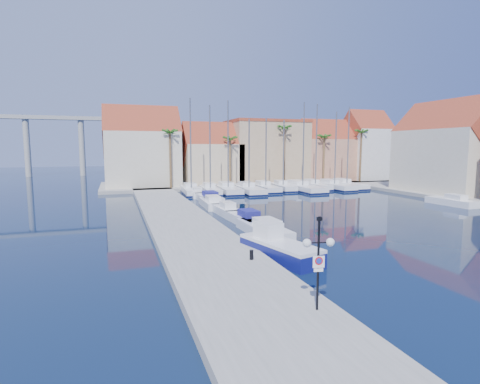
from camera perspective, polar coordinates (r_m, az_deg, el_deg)
name	(u,v)px	position (r m, az deg, el deg)	size (l,w,h in m)	color
ground	(369,263)	(24.47, 19.11, -10.14)	(260.00, 260.00, 0.00)	black
quay_west	(183,225)	(33.10, -8.61, -4.98)	(6.00, 77.00, 0.50)	gray
shore_north	(251,183)	(71.13, 1.70, 1.40)	(54.00, 16.00, 0.50)	gray
lamp_post	(319,249)	(15.20, 11.88, -8.52)	(1.28, 0.52, 3.81)	black
bollard	(251,255)	(22.00, 1.76, -9.54)	(0.23, 0.23, 0.56)	black
fishing_boat	(278,247)	(24.02, 5.82, -8.34)	(3.49, 6.42, 2.14)	navy
motorboat_west_0	(264,229)	(30.14, 3.65, -5.59)	(2.42, 6.99, 1.40)	white
motorboat_west_1	(246,219)	(34.19, 0.99, -4.08)	(2.35, 6.29, 1.40)	white
motorboat_west_2	(226,210)	(39.02, -2.10, -2.72)	(1.92, 5.47, 1.40)	white
motorboat_west_3	(212,203)	(44.07, -4.27, -1.63)	(2.42, 6.63, 1.40)	white
motorboat_west_4	(209,198)	(48.46, -4.76, -0.86)	(2.42, 6.98, 1.40)	white
motorboat_west_5	(197,193)	(53.35, -6.58, -0.18)	(2.00, 5.22, 1.40)	white
motorboat_east_1	(452,201)	(51.92, 29.58, -1.22)	(2.25, 6.15, 1.40)	white
sailboat_0	(191,190)	(56.45, -7.49, 0.31)	(3.02, 9.43, 14.07)	white
sailboat_1	(210,190)	(56.54, -4.62, 0.36)	(2.77, 8.65, 13.10)	white
sailboat_2	(227,189)	(57.59, -1.94, 0.47)	(3.35, 10.31, 13.88)	white
sailboat_3	(248,189)	(57.64, 1.20, 0.44)	(3.32, 10.69, 11.21)	white
sailboat_4	(265,188)	(59.85, 3.77, 0.68)	(2.84, 9.35, 11.46)	white
sailboat_5	(282,187)	(61.17, 6.43, 0.81)	(2.77, 8.29, 11.26)	white
sailboat_6	(301,187)	(61.15, 9.22, 0.74)	(3.18, 11.94, 13.95)	white
sailboat_7	(314,185)	(63.88, 11.19, 1.01)	(2.36, 8.62, 13.96)	white
sailboat_8	(332,186)	(64.39, 13.91, 0.94)	(2.99, 10.09, 12.71)	white
sailboat_9	(345,185)	(66.61, 15.67, 1.09)	(3.00, 9.94, 13.66)	white
building_0	(142,150)	(65.59, -14.69, 6.22)	(12.30, 9.00, 13.50)	beige
building_1	(211,157)	(67.50, -4.40, 5.39)	(10.30, 8.00, 11.00)	#CAB48E
building_2	(266,151)	(71.90, 3.98, 6.25)	(14.20, 10.20, 11.50)	tan
building_3	(324,153)	(76.44, 12.65, 5.83)	(10.30, 8.00, 12.00)	#BC755F
building_4	(365,147)	(80.64, 18.56, 6.47)	(8.30, 8.00, 14.00)	silver
building_6	(449,150)	(62.95, 29.24, 5.55)	(9.00, 14.30, 13.50)	beige
palm_0	(170,134)	(61.06, -10.64, 8.69)	(2.60, 2.60, 10.15)	brown
palm_1	(230,140)	(63.21, -1.53, 7.88)	(2.60, 2.60, 9.15)	brown
palm_2	(285,130)	(66.88, 6.80, 9.39)	(2.60, 2.60, 11.15)	brown
palm_3	(324,138)	(70.62, 12.72, 7.99)	(2.60, 2.60, 9.65)	brown
palm_4	(362,134)	(75.09, 18.03, 8.47)	(2.60, 2.60, 10.65)	brown
viaduct	(1,133)	(103.45, -32.58, 7.58)	(48.00, 2.20, 14.45)	#9E9E99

